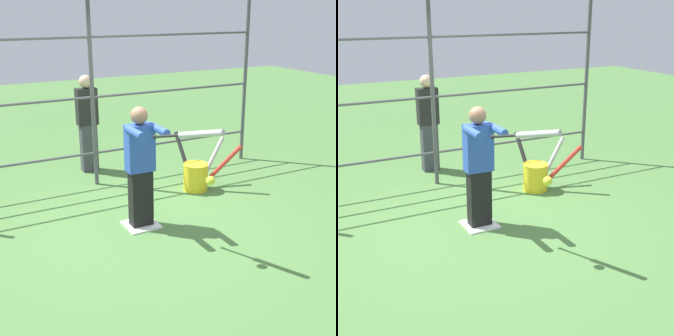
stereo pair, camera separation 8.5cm
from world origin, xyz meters
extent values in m
plane|color=#4C7A3D|center=(0.00, 0.00, 0.00)|extent=(24.00, 24.00, 0.00)
cube|color=white|center=(0.00, 0.00, 0.01)|extent=(0.40, 0.40, 0.02)
cylinder|color=#4C4C51|center=(-2.68, -1.60, 1.32)|extent=(0.06, 0.06, 2.65)
cylinder|color=#4C4C51|center=(0.00, -1.60, 1.32)|extent=(0.06, 0.06, 2.65)
cylinder|color=#4C4C51|center=(0.00, -1.60, 0.49)|extent=(5.35, 0.04, 0.04)
cylinder|color=#4C4C51|center=(0.00, -1.60, 1.32)|extent=(5.35, 0.04, 0.04)
cylinder|color=#4C4C51|center=(0.00, -1.60, 2.15)|extent=(5.35, 0.04, 0.04)
cube|color=black|center=(0.00, 0.00, 0.36)|extent=(0.27, 0.18, 0.72)
cube|color=#2D51B7|center=(0.00, 0.00, 0.99)|extent=(0.33, 0.20, 0.56)
sphere|color=#9E7051|center=(0.00, 0.00, 1.38)|extent=(0.20, 0.20, 0.20)
cylinder|color=#2D51B7|center=(-0.15, 0.20, 1.24)|extent=(0.09, 0.40, 0.09)
cylinder|color=#2D51B7|center=(0.15, 0.19, 1.24)|extent=(0.09, 0.40, 0.09)
sphere|color=black|center=(0.00, 0.40, 1.22)|extent=(0.05, 0.05, 0.05)
cylinder|color=black|center=(-0.06, 0.56, 1.26)|extent=(0.16, 0.34, 0.11)
cylinder|color=#B2B2B7|center=(-0.23, 0.97, 1.36)|extent=(0.26, 0.53, 0.18)
sphere|color=yellow|center=(-0.29, 1.06, 0.89)|extent=(0.10, 0.10, 0.10)
cylinder|color=yellow|center=(-1.20, -0.70, 0.20)|extent=(0.35, 0.35, 0.40)
torus|color=yellow|center=(-1.20, -0.70, 0.40)|extent=(0.37, 0.37, 0.01)
cylinder|color=#B2B2B7|center=(-1.49, -0.75, 0.37)|extent=(0.51, 0.15, 0.70)
cylinder|color=black|center=(-1.20, -1.05, 0.38)|extent=(0.07, 0.60, 0.72)
cylinder|color=red|center=(-1.49, -0.51, 0.36)|extent=(0.54, 0.39, 0.68)
cube|color=#3F3F47|center=(-0.12, -2.24, 0.39)|extent=(0.26, 0.16, 0.77)
cube|color=black|center=(-0.12, -2.24, 1.06)|extent=(0.32, 0.18, 0.58)
sphere|color=beige|center=(-0.12, -2.24, 1.45)|extent=(0.20, 0.20, 0.20)
camera|label=1|loc=(2.14, 4.75, 2.56)|focal=50.00mm
camera|label=2|loc=(2.07, 4.79, 2.56)|focal=50.00mm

